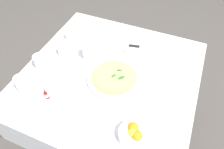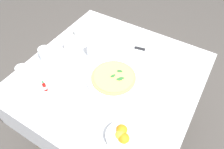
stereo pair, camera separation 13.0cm
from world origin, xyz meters
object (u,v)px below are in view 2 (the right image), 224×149
object	(u,v)px
pizza	(114,77)
coffee_cup_right_edge	(70,46)
dinner_knife	(147,50)
water_glass_far_right	(92,50)
pizza_plate	(114,78)
coffee_cup_center_back	(79,32)
salt_shaker	(50,88)
pepper_shaker	(40,87)
water_glass_left_edge	(45,55)
napkin_folded	(146,52)
water_glass_near_right	(25,76)
citrus_bowl	(121,136)
hot_sauce_bottle	(45,86)

from	to	relation	value
pizza	coffee_cup_right_edge	distance (m)	0.41
dinner_knife	water_glass_far_right	bearing A→B (deg)	-156.14
pizza_plate	pizza	bearing A→B (deg)	29.17
pizza_plate	pizza	size ratio (longest dim) A/B	1.23
pizza_plate	water_glass_far_right	bearing A→B (deg)	154.55
coffee_cup_center_back	coffee_cup_right_edge	size ratio (longest dim) A/B	1.00
pizza_plate	water_glass_far_right	world-z (taller)	water_glass_far_right
salt_shaker	pepper_shaker	xyz separation A→B (m)	(-0.06, -0.02, 0.00)
pizza_plate	dinner_knife	xyz separation A→B (m)	(0.07, 0.33, 0.01)
dinner_knife	pepper_shaker	distance (m)	0.74
water_glass_left_edge	napkin_folded	bearing A→B (deg)	37.28
water_glass_near_right	pepper_shaker	xyz separation A→B (m)	(0.12, 0.00, -0.03)
water_glass_near_right	dinner_knife	size ratio (longest dim) A/B	0.66
coffee_cup_right_edge	pepper_shaker	distance (m)	0.37
water_glass_near_right	napkin_folded	world-z (taller)	water_glass_near_right
citrus_bowl	water_glass_near_right	bearing A→B (deg)	178.33
coffee_cup_right_edge	pepper_shaker	xyz separation A→B (m)	(0.07, -0.37, -0.01)
coffee_cup_center_back	pepper_shaker	xyz separation A→B (m)	(0.12, -0.53, -0.00)
water_glass_left_edge	citrus_bowl	world-z (taller)	water_glass_left_edge
dinner_knife	pepper_shaker	world-z (taller)	pepper_shaker
pizza	coffee_cup_center_back	size ratio (longest dim) A/B	2.12
salt_shaker	water_glass_left_edge	bearing A→B (deg)	137.59
coffee_cup_center_back	dinner_knife	distance (m)	0.53
water_glass_far_right	hot_sauce_bottle	xyz separation A→B (m)	(-0.07, -0.39, -0.01)
citrus_bowl	pepper_shaker	size ratio (longest dim) A/B	2.67
citrus_bowl	pizza	bearing A→B (deg)	126.54
napkin_folded	pepper_shaker	bearing A→B (deg)	-132.07
coffee_cup_right_edge	dinner_knife	size ratio (longest dim) A/B	0.67
pizza	pepper_shaker	world-z (taller)	pepper_shaker
pizza	coffee_cup_right_edge	xyz separation A→B (m)	(-0.40, 0.08, 0.01)
napkin_folded	hot_sauce_bottle	size ratio (longest dim) A/B	2.87
coffee_cup_center_back	hot_sauce_bottle	xyz separation A→B (m)	(0.15, -0.52, 0.01)
napkin_folded	pepper_shaker	distance (m)	0.74
coffee_cup_right_edge	hot_sauce_bottle	xyz separation A→B (m)	(0.10, -0.36, 0.00)
water_glass_near_right	citrus_bowl	bearing A→B (deg)	-1.67
pizza_plate	coffee_cup_right_edge	xyz separation A→B (m)	(-0.40, 0.08, 0.02)
pizza_plate	hot_sauce_bottle	world-z (taller)	hot_sauce_bottle
pizza_plate	water_glass_left_edge	size ratio (longest dim) A/B	3.35
citrus_bowl	salt_shaker	world-z (taller)	citrus_bowl
coffee_cup_center_back	coffee_cup_right_edge	xyz separation A→B (m)	(0.05, -0.17, 0.01)
napkin_folded	hot_sauce_bottle	distance (m)	0.71
coffee_cup_right_edge	napkin_folded	world-z (taller)	coffee_cup_right_edge
water_glass_far_right	coffee_cup_right_edge	bearing A→B (deg)	-168.47
pizza	coffee_cup_center_back	xyz separation A→B (m)	(-0.45, 0.24, 0.00)
pizza_plate	hot_sauce_bottle	xyz separation A→B (m)	(-0.30, -0.28, 0.02)
dinner_knife	pizza_plate	bearing A→B (deg)	-113.94
pizza	water_glass_far_right	size ratio (longest dim) A/B	2.58
water_glass_left_edge	pepper_shaker	xyz separation A→B (m)	(0.14, -0.20, -0.02)
water_glass_left_edge	citrus_bowl	distance (m)	0.74
water_glass_far_right	dinner_knife	world-z (taller)	water_glass_far_right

